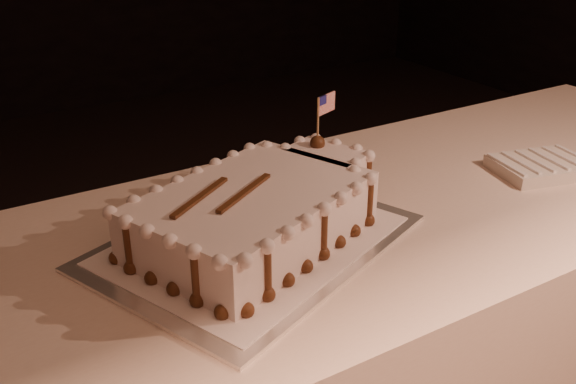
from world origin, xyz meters
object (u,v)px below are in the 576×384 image
sheet_cake (263,209)px  napkin_stack (541,166)px  side_plate (328,156)px  cake_board (253,242)px  banquet_table (359,344)px

sheet_cake → napkin_stack: bearing=-5.5°
side_plate → cake_board: bearing=-142.8°
napkin_stack → banquet_table: bearing=171.7°
napkin_stack → side_plate: bearing=138.5°
cake_board → sheet_cake: 0.07m
napkin_stack → side_plate: 0.52m
cake_board → banquet_table: bearing=-19.6°
cake_board → side_plate: side_plate is taller
banquet_table → napkin_stack: size_ratio=9.50×
banquet_table → napkin_stack: (0.48, -0.07, 0.39)m
cake_board → sheet_cake: (0.03, 0.01, 0.06)m
sheet_cake → side_plate: (0.35, 0.28, -0.06)m
cake_board → napkin_stack: bearing=-26.1°
banquet_table → cake_board: size_ratio=4.06×
sheet_cake → napkin_stack: (0.74, -0.07, -0.05)m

